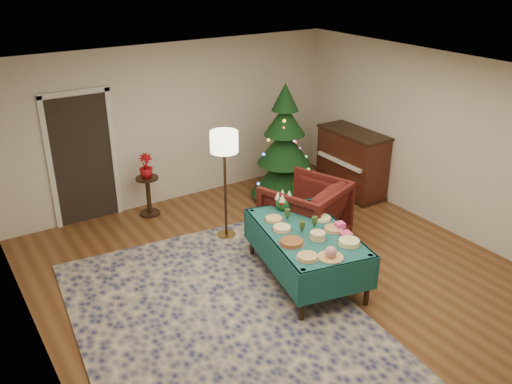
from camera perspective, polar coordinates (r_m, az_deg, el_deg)
room_shell at (r=6.47m, az=4.68°, el=-0.42°), size 7.00×7.00×7.00m
doorway at (r=8.87m, az=-17.81°, el=3.61°), size 1.08×0.04×2.16m
rug at (r=6.67m, az=-3.93°, el=-12.96°), size 3.60×4.49×0.02m
buffet_table at (r=7.11m, az=5.30°, el=-5.11°), size 1.41×2.00×0.71m
platter_0 at (r=6.44m, az=5.45°, el=-6.82°), size 0.28×0.28×0.04m
platter_1 at (r=6.45m, az=7.87°, el=-6.45°), size 0.31×0.31×0.15m
platter_2 at (r=6.80m, az=9.77°, el=-5.24°), size 0.30×0.30×0.06m
platter_3 at (r=6.72m, az=3.77°, el=-5.30°), size 0.33×0.33×0.05m
platter_4 at (r=6.85m, az=6.51°, el=-4.61°), size 0.23×0.23×0.10m
platter_5 at (r=7.09m, az=8.15°, el=-3.88°), size 0.28×0.28×0.04m
platter_6 at (r=7.04m, az=2.75°, el=-3.84°), size 0.27×0.27×0.05m
platter_7 at (r=7.35m, az=7.00°, el=-2.77°), size 0.27×0.27×0.04m
platter_8 at (r=7.28m, az=1.88°, el=-2.87°), size 0.27×0.27×0.04m
goblet_0 at (r=7.25m, az=3.33°, el=-2.37°), size 0.08×0.08×0.17m
goblet_1 at (r=7.08m, az=6.18°, el=-3.18°), size 0.08×0.08×0.17m
goblet_2 at (r=6.95m, az=4.87°, el=-3.67°), size 0.08×0.08×0.17m
napkin_stack at (r=7.00m, az=9.44°, el=-4.38°), size 0.17×0.17×0.04m
gift_box at (r=7.12m, az=8.82°, el=-3.55°), size 0.13×0.13×0.09m
centerpiece at (r=7.56m, az=2.99°, el=-0.93°), size 0.26×0.26×0.29m
armchair at (r=8.01m, az=5.19°, el=-1.85°), size 1.31×1.27×1.07m
floor_lamp at (r=7.81m, az=-3.36°, el=4.60°), size 0.41×0.41×1.68m
side_table at (r=9.08m, az=-11.24°, el=-0.47°), size 0.37×0.37×0.66m
potted_plant at (r=8.91m, az=-11.47°, el=2.17°), size 0.22×0.40×0.22m
christmas_tree at (r=9.29m, az=2.97°, el=4.57°), size 1.42×1.42×2.06m
piano at (r=9.81m, az=10.04°, el=3.03°), size 0.64×1.34×1.16m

